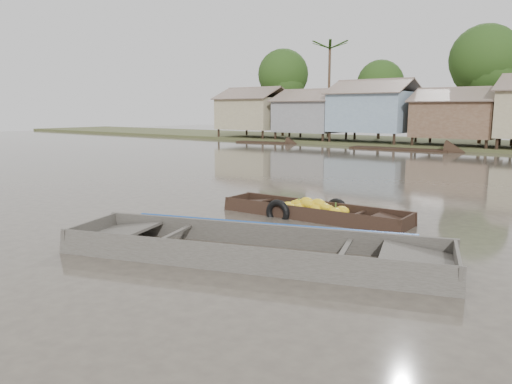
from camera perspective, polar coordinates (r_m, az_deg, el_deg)
The scene contains 3 objects.
ground at distance 12.22m, azimuth 0.13°, elevation -4.47°, with size 120.00×120.00×0.00m, color #453D35.
banana_boat at distance 13.83m, azimuth 6.28°, elevation -2.27°, with size 5.38×1.52×0.76m.
viewer_boat at distance 10.06m, azimuth -0.28°, elevation -7.14°, with size 8.00×4.41×0.62m.
Camera 1 is at (7.22, -9.41, 2.94)m, focal length 35.00 mm.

